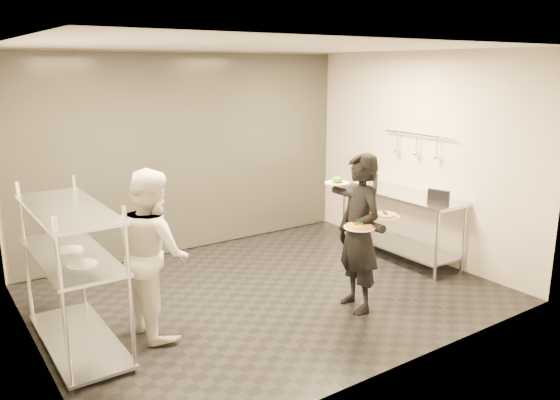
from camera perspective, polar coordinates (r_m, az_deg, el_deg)
room_shell at (r=7.09m, az=-6.63°, el=4.02°), size 5.00×4.00×2.80m
pass_rack at (r=5.44m, az=-20.83°, el=-6.77°), size 0.60×1.60×1.50m
prep_counter at (r=7.64m, az=12.45°, el=-1.44°), size 0.60×1.80×0.92m
utensil_rail at (r=7.64m, az=14.09°, el=5.52°), size 0.07×1.20×0.31m
waiter at (r=5.89m, az=8.25°, el=-3.46°), size 0.51×0.69×1.72m
chef at (r=5.48m, az=-13.14°, el=-5.36°), size 0.64×0.81×1.66m
pizza_plate_near at (r=5.61m, az=8.31°, el=-2.74°), size 0.32×0.32×0.05m
pizza_plate_far at (r=5.84m, az=10.96°, el=-1.57°), size 0.29×0.29×0.05m
salad_plate at (r=5.92m, az=5.99°, el=1.98°), size 0.27×0.27×0.07m
pos_monitor at (r=7.01m, az=16.22°, el=0.24°), size 0.13×0.28×0.19m
bottle_green at (r=8.05m, az=8.11°, el=2.58°), size 0.07×0.07×0.25m
bottle_clear at (r=8.18m, az=9.05°, el=2.64°), size 0.07×0.07×0.23m
bottle_dark at (r=7.78m, az=9.94°, el=1.97°), size 0.06×0.06×0.21m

